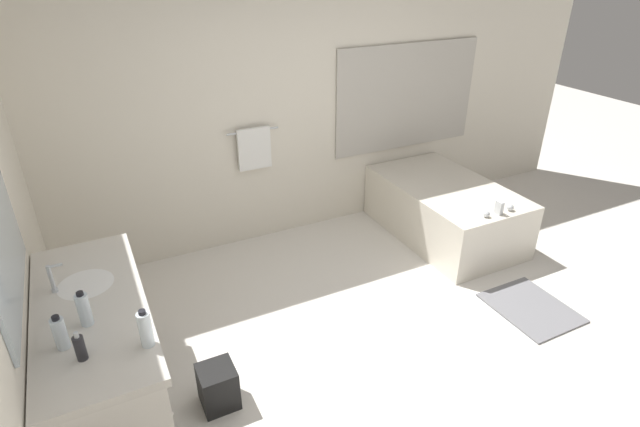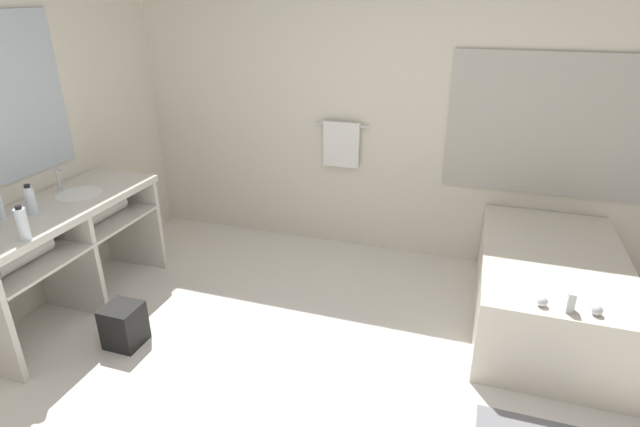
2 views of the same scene
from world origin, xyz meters
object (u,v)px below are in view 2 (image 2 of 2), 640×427
at_px(water_bottle_2, 22,224).
at_px(waste_bin, 124,325).
at_px(bathtub, 549,286).
at_px(water_bottle_1, 31,200).

distance_m(water_bottle_2, waste_bin, 0.92).
relative_size(bathtub, water_bottle_1, 7.62).
bearing_deg(water_bottle_1, waste_bin, -5.71).
xyz_separation_m(water_bottle_2, waste_bin, (0.36, 0.25, -0.81)).
relative_size(water_bottle_1, waste_bin, 0.71).
height_order(bathtub, waste_bin, bathtub).
bearing_deg(water_bottle_2, waste_bin, 34.24).
bearing_deg(waste_bin, bathtub, 22.48).
bearing_deg(waste_bin, water_bottle_1, 174.29).
distance_m(water_bottle_1, waste_bin, 1.02).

